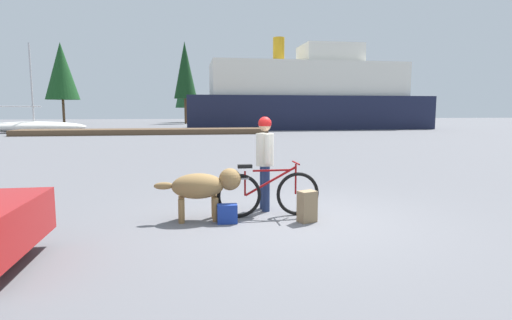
{
  "coord_description": "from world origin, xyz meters",
  "views": [
    {
      "loc": [
        -1.73,
        -6.43,
        1.81
      ],
      "look_at": [
        -0.39,
        1.6,
        0.81
      ],
      "focal_mm": 28.64,
      "sensor_mm": 36.0,
      "label": 1
    }
  ],
  "objects_px": {
    "ferry_boat": "(307,97)",
    "sailboat_moored": "(34,127)",
    "person_cyclist": "(265,154)",
    "handbag_pannier": "(227,214)",
    "backpack": "(307,206)",
    "bicycle": "(268,193)",
    "dog": "(204,186)"
  },
  "relations": [
    {
      "from": "ferry_boat",
      "to": "sailboat_moored",
      "type": "xyz_separation_m",
      "value": [
        -23.89,
        -3.87,
        -2.59
      ]
    },
    {
      "from": "person_cyclist",
      "to": "sailboat_moored",
      "type": "xyz_separation_m",
      "value": [
        -13.56,
        28.25,
        -0.54
      ]
    },
    {
      "from": "handbag_pannier",
      "to": "ferry_boat",
      "type": "distance_m",
      "value": 34.84
    },
    {
      "from": "handbag_pannier",
      "to": "ferry_boat",
      "type": "relative_size",
      "value": 0.01
    },
    {
      "from": "backpack",
      "to": "bicycle",
      "type": "bearing_deg",
      "value": 141.84
    },
    {
      "from": "backpack",
      "to": "ferry_boat",
      "type": "height_order",
      "value": "ferry_boat"
    },
    {
      "from": "bicycle",
      "to": "dog",
      "type": "distance_m",
      "value": 1.1
    },
    {
      "from": "handbag_pannier",
      "to": "dog",
      "type": "bearing_deg",
      "value": 144.01
    },
    {
      "from": "bicycle",
      "to": "sailboat_moored",
      "type": "relative_size",
      "value": 0.22
    },
    {
      "from": "dog",
      "to": "backpack",
      "type": "relative_size",
      "value": 2.78
    },
    {
      "from": "person_cyclist",
      "to": "dog",
      "type": "bearing_deg",
      "value": -155.34
    },
    {
      "from": "dog",
      "to": "backpack",
      "type": "height_order",
      "value": "dog"
    },
    {
      "from": "backpack",
      "to": "handbag_pannier",
      "type": "xyz_separation_m",
      "value": [
        -1.29,
        0.14,
        -0.1
      ]
    },
    {
      "from": "bicycle",
      "to": "person_cyclist",
      "type": "height_order",
      "value": "person_cyclist"
    },
    {
      "from": "dog",
      "to": "ferry_boat",
      "type": "distance_m",
      "value": 34.67
    },
    {
      "from": "person_cyclist",
      "to": "ferry_boat",
      "type": "height_order",
      "value": "ferry_boat"
    },
    {
      "from": "bicycle",
      "to": "ferry_boat",
      "type": "distance_m",
      "value": 34.3
    },
    {
      "from": "sailboat_moored",
      "to": "handbag_pannier",
      "type": "bearing_deg",
      "value": -66.19
    },
    {
      "from": "backpack",
      "to": "handbag_pannier",
      "type": "relative_size",
      "value": 1.6
    },
    {
      "from": "handbag_pannier",
      "to": "sailboat_moored",
      "type": "distance_m",
      "value": 31.72
    },
    {
      "from": "dog",
      "to": "sailboat_moored",
      "type": "bearing_deg",
      "value": 113.4
    },
    {
      "from": "bicycle",
      "to": "handbag_pannier",
      "type": "bearing_deg",
      "value": -157.47
    },
    {
      "from": "dog",
      "to": "ferry_boat",
      "type": "relative_size",
      "value": 0.06
    },
    {
      "from": "handbag_pannier",
      "to": "bicycle",
      "type": "bearing_deg",
      "value": 22.53
    },
    {
      "from": "handbag_pannier",
      "to": "sailboat_moored",
      "type": "relative_size",
      "value": 0.04
    },
    {
      "from": "ferry_boat",
      "to": "person_cyclist",
      "type": "bearing_deg",
      "value": -107.82
    },
    {
      "from": "backpack",
      "to": "person_cyclist",
      "type": "bearing_deg",
      "value": 120.22
    },
    {
      "from": "ferry_boat",
      "to": "sailboat_moored",
      "type": "relative_size",
      "value": 2.91
    },
    {
      "from": "bicycle",
      "to": "dog",
      "type": "height_order",
      "value": "bicycle"
    },
    {
      "from": "person_cyclist",
      "to": "sailboat_moored",
      "type": "height_order",
      "value": "sailboat_moored"
    },
    {
      "from": "person_cyclist",
      "to": "bicycle",
      "type": "bearing_deg",
      "value": -93.69
    },
    {
      "from": "person_cyclist",
      "to": "backpack",
      "type": "distance_m",
      "value": 1.3
    }
  ]
}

